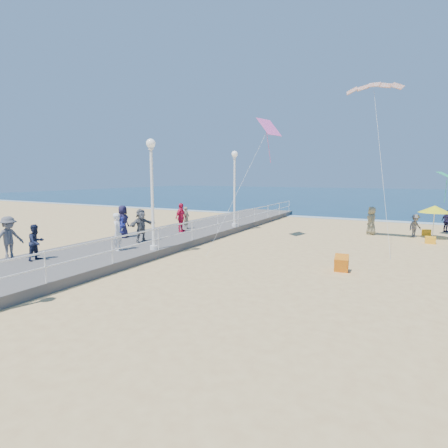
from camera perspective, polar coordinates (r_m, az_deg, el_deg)
The scene contains 25 objects.
ground at distance 14.90m, azimuth 4.97°, elevation -7.65°, with size 160.00×160.00×0.00m, color #E5BE77.
ocean at distance 78.55m, azimuth 23.77°, elevation 4.27°, with size 160.00×90.00×0.05m, color #0C2E4C.
surf_line at distance 34.43m, azimuth 18.34°, elevation 0.85°, with size 160.00×1.20×0.04m, color white.
boardwalk at distance 18.97m, azimuth -16.44°, elevation -3.96°, with size 5.00×44.00×0.40m, color slate.
railing at distance 17.18m, azimuth -10.70°, elevation -1.42°, with size 0.05×42.00×0.55m.
lamp_post_mid at distance 17.15m, azimuth -11.69°, elevation 6.63°, with size 0.44×0.44×5.32m.
lamp_post_far at distance 24.78m, azimuth 1.73°, elevation 7.11°, with size 0.44×0.44×5.32m.
woman_holding_toddler at distance 17.55m, azimuth -16.90°, elevation -1.23°, with size 0.66×0.44×1.82m, color white.
toddler_held at distance 17.50m, azimuth -16.25°, elevation -0.14°, with size 0.38×0.29×0.78m, color blue.
spectator_2 at distance 17.66m, azimuth -31.66°, elevation -1.94°, with size 1.20×0.69×1.86m, color #57575C.
spectator_3 at distance 22.57m, azimuth -7.05°, elevation 1.05°, with size 1.09×0.45×1.86m, color #DD1B49.
spectator_4 at distance 21.21m, azimuth -16.19°, elevation 0.40°, with size 0.92×0.60×1.89m, color #1E1A3A.
spectator_5 at distance 19.55m, azimuth -13.38°, elevation -0.22°, with size 1.68×0.54×1.82m, color #5C5E62.
spectator_6 at distance 23.90m, azimuth -6.15°, elevation 1.01°, with size 0.55×0.36×1.50m, color #7F7858.
spectator_7 at distance 16.93m, azimuth -28.33°, elevation -2.64°, with size 0.75×0.58×1.54m, color #1B223C.
beach_walker_a at distance 25.94m, azimuth 28.74°, elevation -0.27°, with size 0.97×0.56×1.51m, color #57575C.
beach_walker_b at distance 29.44m, azimuth 32.59°, elevation 0.38°, with size 0.92×0.38×1.58m, color #201C3E.
beach_walker_c at distance 25.81m, azimuth 22.94°, elevation 0.51°, with size 0.94×0.61×1.92m, color #7F7858.
box_kite at distance 15.48m, azimuth 18.63°, elevation -6.30°, with size 0.55×0.55×0.60m, color #D83E0C.
beach_umbrella at distance 25.66m, azimuth 31.16°, elevation 2.09°, with size 1.90×1.90×2.14m.
beach_chair_left at distance 24.11m, azimuth 30.62°, elevation -2.27°, with size 0.55×0.55×0.40m, color #FFA61A.
beach_chair_right at distance 27.24m, azimuth 30.14°, elevation -1.19°, with size 0.55×0.55×0.40m, color #FBA51A.
kite_parafoil at distance 22.38m, azimuth 23.33°, elevation 20.15°, with size 3.01×0.90×0.30m, color #BF4616, non-canonical shape.
kite_diamond_pink at distance 21.70m, azimuth 7.38°, elevation 15.43°, with size 1.37×1.37×0.02m, color #F359B5.
kite_diamond_green at distance 26.82m, azimuth 32.61°, elevation 6.67°, with size 1.12×1.12×0.02m, color #25AC6D.
Camera 1 is at (5.53, -13.25, 3.97)m, focal length 28.00 mm.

